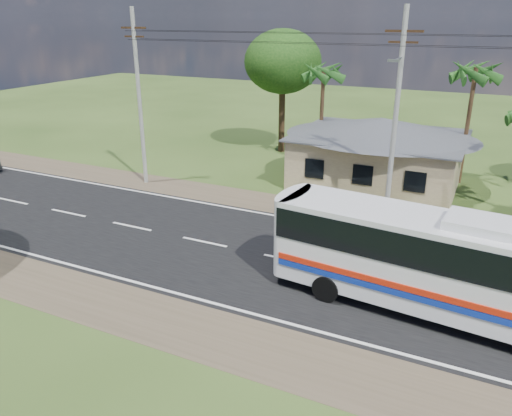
{
  "coord_description": "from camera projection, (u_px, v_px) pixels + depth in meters",
  "views": [
    {
      "loc": [
        7.48,
        -19.11,
        10.49
      ],
      "look_at": [
        -2.16,
        1.0,
        1.87
      ],
      "focal_mm": 35.0,
      "sensor_mm": 36.0,
      "label": 1
    }
  ],
  "objects": [
    {
      "name": "utility_poles",
      "position": [
        389.0,
        116.0,
        25.17
      ],
      "size": [
        32.8,
        2.22,
        11.0
      ],
      "color": "#9E9E99",
      "rests_on": "ground"
    },
    {
      "name": "coach_bus",
      "position": [
        456.0,
        261.0,
        17.71
      ],
      "size": [
        13.33,
        4.03,
        4.08
      ],
      "rotation": [
        0.0,
        0.0,
        -0.1
      ],
      "color": "silver",
      "rests_on": "ground"
    },
    {
      "name": "tree_behind_house",
      "position": [
        283.0,
        62.0,
        38.66
      ],
      "size": [
        6.0,
        6.0,
        9.61
      ],
      "color": "#47301E",
      "rests_on": "ground"
    },
    {
      "name": "motorcycle",
      "position": [
        347.0,
        204.0,
        28.2
      ],
      "size": [
        1.97,
        0.76,
        1.02
      ],
      "primitive_type": "imported",
      "rotation": [
        0.0,
        0.0,
        1.53
      ],
      "color": "black",
      "rests_on": "ground"
    },
    {
      "name": "palm_far",
      "position": [
        324.0,
        73.0,
        35.53
      ],
      "size": [
        2.8,
        2.8,
        7.7
      ],
      "color": "#47301E",
      "rests_on": "ground"
    },
    {
      "name": "ground",
      "position": [
        289.0,
        260.0,
        22.87
      ],
      "size": [
        120.0,
        120.0,
        0.0
      ],
      "primitive_type": "plane",
      "color": "#294017",
      "rests_on": "ground"
    },
    {
      "name": "road",
      "position": [
        289.0,
        260.0,
        22.87
      ],
      "size": [
        120.0,
        16.0,
        0.03
      ],
      "color": "black",
      "rests_on": "ground"
    },
    {
      "name": "palm_mid",
      "position": [
        475.0,
        73.0,
        30.9
      ],
      "size": [
        2.8,
        2.8,
        8.2
      ],
      "color": "#47301E",
      "rests_on": "ground"
    },
    {
      "name": "house",
      "position": [
        379.0,
        145.0,
        32.44
      ],
      "size": [
        12.4,
        10.0,
        5.0
      ],
      "color": "tan",
      "rests_on": "ground"
    }
  ]
}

